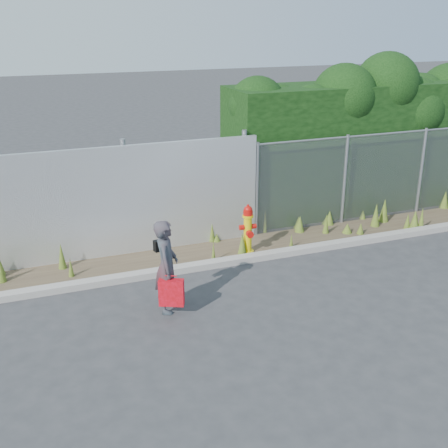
% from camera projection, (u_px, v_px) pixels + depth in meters
% --- Properties ---
extents(ground, '(80.00, 80.00, 0.00)m').
position_uv_depth(ground, '(271.00, 306.00, 9.23)').
color(ground, '#323234').
rests_on(ground, ground).
extents(curb, '(16.00, 0.22, 0.12)m').
position_uv_depth(curb, '(231.00, 261.00, 10.78)').
color(curb, gray).
rests_on(curb, ground).
extents(weed_strip, '(16.00, 1.35, 0.55)m').
position_uv_depth(weed_strip, '(257.00, 238.00, 11.67)').
color(weed_strip, '#483929').
rests_on(weed_strip, ground).
extents(corrugated_fence, '(8.50, 0.21, 2.30)m').
position_uv_depth(corrugated_fence, '(45.00, 210.00, 10.39)').
color(corrugated_fence, silver).
rests_on(corrugated_fence, ground).
extents(chainlink_fence, '(6.50, 0.07, 2.05)m').
position_uv_depth(chainlink_fence, '(384.00, 175.00, 12.90)').
color(chainlink_fence, gray).
rests_on(chainlink_fence, ground).
extents(hedge, '(7.34, 1.93, 3.72)m').
position_uv_depth(hedge, '(375.00, 127.00, 13.58)').
color(hedge, black).
rests_on(hedge, ground).
extents(fire_hydrant, '(0.34, 0.31, 1.03)m').
position_uv_depth(fire_hydrant, '(248.00, 230.00, 11.12)').
color(fire_hydrant, '#DCC10B').
rests_on(fire_hydrant, ground).
extents(woman, '(0.53, 0.65, 1.54)m').
position_uv_depth(woman, '(166.00, 266.00, 8.87)').
color(woman, '#0E535C').
rests_on(woman, ground).
extents(red_tote_bag, '(0.39, 0.14, 0.52)m').
position_uv_depth(red_tote_bag, '(171.00, 292.00, 8.80)').
color(red_tote_bag, '#A30909').
extents(black_shoulder_bag, '(0.24, 0.10, 0.18)m').
position_uv_depth(black_shoulder_bag, '(161.00, 245.00, 8.94)').
color(black_shoulder_bag, black).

